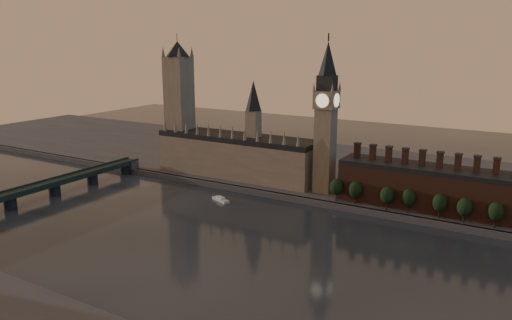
{
  "coord_description": "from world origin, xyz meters",
  "views": [
    {
      "loc": [
        139.06,
        -200.33,
        106.28
      ],
      "look_at": [
        -12.19,
        55.0,
        35.15
      ],
      "focal_mm": 35.0,
      "sensor_mm": 36.0,
      "label": 1
    }
  ],
  "objects_px": {
    "westminster_bridge": "(29,192)",
    "river_boat": "(221,199)",
    "big_ben": "(326,116)",
    "victoria_tower": "(179,101)"
  },
  "relations": [
    {
      "from": "victoria_tower",
      "to": "big_ben",
      "type": "bearing_deg",
      "value": -2.2
    },
    {
      "from": "victoria_tower",
      "to": "river_boat",
      "type": "height_order",
      "value": "victoria_tower"
    },
    {
      "from": "river_boat",
      "to": "westminster_bridge",
      "type": "bearing_deg",
      "value": -125.5
    },
    {
      "from": "river_boat",
      "to": "victoria_tower",
      "type": "bearing_deg",
      "value": 168.37
    },
    {
      "from": "westminster_bridge",
      "to": "river_boat",
      "type": "height_order",
      "value": "westminster_bridge"
    },
    {
      "from": "victoria_tower",
      "to": "westminster_bridge",
      "type": "relative_size",
      "value": 0.54
    },
    {
      "from": "victoria_tower",
      "to": "westminster_bridge",
      "type": "distance_m",
      "value": 133.21
    },
    {
      "from": "big_ben",
      "to": "victoria_tower",
      "type": "bearing_deg",
      "value": 177.8
    },
    {
      "from": "victoria_tower",
      "to": "big_ben",
      "type": "xyz_separation_m",
      "value": [
        130.0,
        -5.0,
        -2.26
      ]
    },
    {
      "from": "victoria_tower",
      "to": "westminster_bridge",
      "type": "xyz_separation_m",
      "value": [
        -35.0,
        -117.7,
        -51.65
      ]
    }
  ]
}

